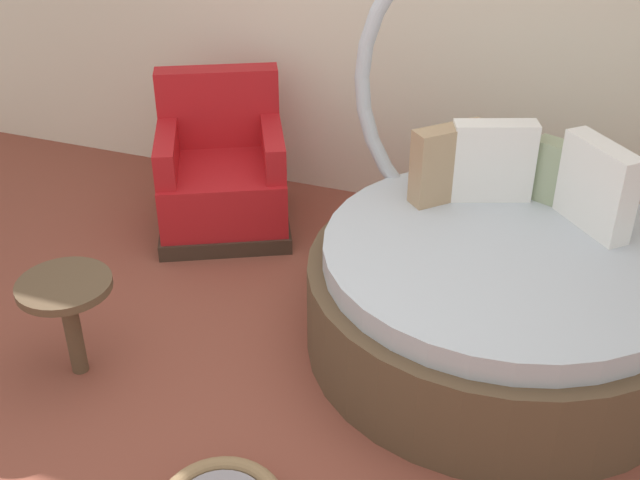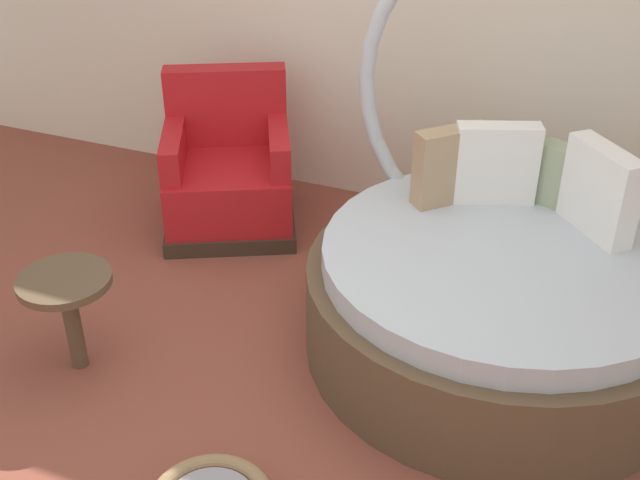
% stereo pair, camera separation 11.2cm
% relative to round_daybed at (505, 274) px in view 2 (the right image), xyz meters
% --- Properties ---
extents(ground_plane, '(8.00, 8.00, 0.02)m').
position_rel_round_daybed_xyz_m(ground_plane, '(-0.80, -0.87, -0.41)').
color(ground_plane, brown).
extents(round_daybed, '(1.91, 1.91, 2.08)m').
position_rel_round_daybed_xyz_m(round_daybed, '(0.00, 0.00, 0.00)').
color(round_daybed, brown).
rests_on(round_daybed, ground_plane).
extents(red_armchair, '(1.07, 1.07, 0.94)m').
position_rel_round_daybed_xyz_m(red_armchair, '(-1.85, 0.59, -0.07)').
color(red_armchair, '#38281E').
rests_on(red_armchair, ground_plane).
extents(side_table, '(0.44, 0.44, 0.52)m').
position_rel_round_daybed_xyz_m(side_table, '(-1.87, -0.98, 0.02)').
color(side_table, brown).
rests_on(side_table, ground_plane).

